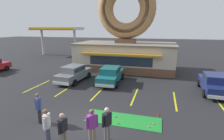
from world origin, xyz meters
TOP-DOWN VIEW (x-y plane):
  - ground_plane at (0.00, 0.00)m, footprint 160.00×160.00m
  - donut_shop_building at (-0.34, 13.94)m, footprint 12.30×6.75m
  - putting_mat at (2.20, 1.21)m, footprint 4.33×1.52m
  - mini_donut_near_left at (1.70, 1.38)m, footprint 0.13×0.13m
  - mini_donut_near_right at (3.92, 1.18)m, footprint 0.13×0.13m
  - mini_donut_mid_left at (1.28, 1.58)m, footprint 0.13×0.13m
  - mini_donut_mid_centre at (2.02, 0.71)m, footprint 0.13×0.13m
  - mini_donut_mid_right at (1.38, 0.94)m, footprint 0.13×0.13m
  - mini_donut_far_left at (1.24, 0.79)m, footprint 0.13×0.13m
  - mini_donut_far_centre at (3.68, 0.81)m, footprint 0.13×0.13m
  - golf_ball at (1.18, 1.09)m, footprint 0.04×0.04m
  - putting_flag_pin at (4.15, 1.35)m, footprint 0.13×0.01m
  - car_grey at (-4.17, 7.30)m, footprint 2.24×4.68m
  - car_navy at (8.40, 7.51)m, footprint 2.09×4.61m
  - car_teal at (-0.48, 7.75)m, footprint 2.10×4.62m
  - pedestrian_blue_sweater_man at (1.88, -0.90)m, footprint 0.39×0.53m
  - pedestrian_hooded_kid at (-0.68, -1.83)m, footprint 0.34×0.57m
  - pedestrian_leather_jacket_man at (1.30, -1.29)m, footprint 0.45×0.45m
  - pedestrian_clipboard_woman at (-2.29, -0.33)m, footprint 0.39×0.53m
  - pedestrian_beanie_man at (0.15, -1.86)m, footprint 0.30×0.59m
  - trash_bin at (-6.04, 10.82)m, footprint 0.57×0.57m
  - gas_station_canopy at (-14.92, 21.56)m, footprint 9.00×4.46m
  - parking_stripe_far_left at (-6.71, 5.00)m, footprint 0.12×3.60m
  - parking_stripe_left at (-3.71, 5.00)m, footprint 0.12×3.60m
  - parking_stripe_mid_left at (-0.71, 5.00)m, footprint 0.12×3.60m
  - parking_stripe_centre at (2.29, 5.00)m, footprint 0.12×3.60m
  - parking_stripe_mid_right at (5.29, 5.00)m, footprint 0.12×3.60m
  - parking_stripe_right at (8.29, 5.00)m, footprint 0.12×3.60m

SIDE VIEW (x-z plane):
  - ground_plane at x=0.00m, z-range 0.00..0.00m
  - parking_stripe_far_left at x=-6.71m, z-range 0.00..0.01m
  - parking_stripe_left at x=-3.71m, z-range 0.00..0.01m
  - parking_stripe_mid_left at x=-0.71m, z-range 0.00..0.01m
  - parking_stripe_centre at x=2.29m, z-range 0.00..0.01m
  - parking_stripe_mid_right at x=5.29m, z-range 0.00..0.01m
  - parking_stripe_right at x=8.29m, z-range 0.00..0.01m
  - putting_mat at x=2.20m, z-range 0.00..0.03m
  - mini_donut_near_left at x=1.70m, z-range 0.03..0.07m
  - mini_donut_near_right at x=3.92m, z-range 0.03..0.07m
  - mini_donut_mid_left at x=1.28m, z-range 0.03..0.07m
  - mini_donut_mid_centre at x=2.02m, z-range 0.03..0.07m
  - mini_donut_mid_right at x=1.38m, z-range 0.03..0.07m
  - mini_donut_far_left at x=1.24m, z-range 0.03..0.07m
  - mini_donut_far_centre at x=3.68m, z-range 0.03..0.07m
  - golf_ball at x=1.18m, z-range 0.03..0.07m
  - putting_flag_pin at x=4.15m, z-range 0.16..0.71m
  - trash_bin at x=-6.04m, z-range 0.01..0.99m
  - car_grey at x=-4.17m, z-range 0.07..1.67m
  - car_navy at x=8.40m, z-range 0.07..1.67m
  - car_teal at x=-0.48m, z-range 0.07..1.67m
  - pedestrian_beanie_man at x=0.15m, z-range 0.09..1.78m
  - pedestrian_blue_sweater_man at x=1.88m, z-range 0.10..1.83m
  - pedestrian_hooded_kid at x=-0.68m, z-range 0.10..1.85m
  - pedestrian_leather_jacket_man at x=1.30m, z-range 0.10..1.86m
  - pedestrian_clipboard_woman at x=-2.29m, z-range 0.10..1.87m
  - donut_shop_building at x=-0.34m, z-range -1.74..9.22m
  - gas_station_canopy at x=-14.92m, z-range 2.21..7.51m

